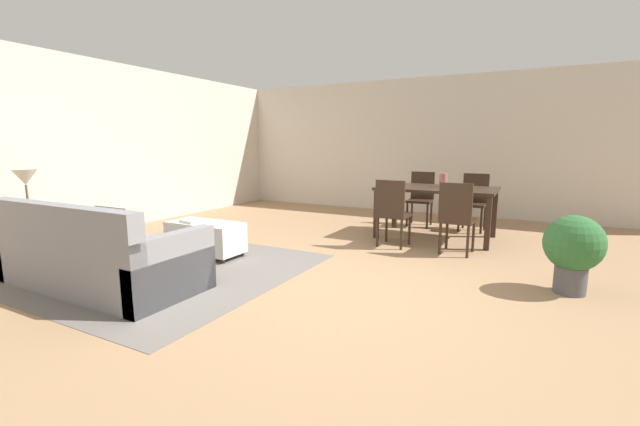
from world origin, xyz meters
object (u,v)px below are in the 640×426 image
at_px(table_lamp, 25,179).
at_px(book_on_ottoman, 192,221).
at_px(couch, 97,258).
at_px(ottoman_table, 205,237).
at_px(dining_chair_near_right, 457,214).
at_px(vase_centerpiece, 443,180).
at_px(dining_chair_near_left, 392,209).
at_px(dining_chair_far_right, 474,199).
at_px(side_table, 31,226).
at_px(potted_plant, 573,248).
at_px(dining_table, 437,193).
at_px(dining_chair_far_left, 421,195).

height_order(table_lamp, book_on_ottoman, table_lamp).
relative_size(couch, ottoman_table, 2.18).
xyz_separation_m(dining_chair_near_right, vase_centerpiece, (-0.37, 0.91, 0.34)).
relative_size(dining_chair_near_left, vase_centerpiece, 4.41).
bearing_deg(book_on_ottoman, dining_chair_far_right, 48.92).
height_order(table_lamp, dining_chair_far_right, table_lamp).
relative_size(couch, table_lamp, 3.99).
bearing_deg(side_table, table_lamp, -165.96).
relative_size(dining_chair_near_right, potted_plant, 1.24).
height_order(ottoman_table, potted_plant, potted_plant).
bearing_deg(table_lamp, side_table, 14.04).
height_order(couch, dining_table, couch).
xyz_separation_m(dining_chair_near_right, potted_plant, (1.21, -0.91, -0.08)).
bearing_deg(dining_chair_far_right, dining_chair_near_left, -115.66).
bearing_deg(dining_chair_far_left, dining_chair_near_left, -88.32).
xyz_separation_m(side_table, dining_chair_near_left, (3.40, 2.77, 0.06)).
relative_size(dining_chair_far_left, book_on_ottoman, 3.54).
distance_m(couch, dining_chair_near_right, 4.08).
relative_size(vase_centerpiece, book_on_ottoman, 0.80).
bearing_deg(dining_table, dining_chair_far_right, 63.52).
relative_size(dining_chair_near_right, book_on_ottoman, 3.54).
relative_size(dining_chair_near_left, dining_chair_near_right, 1.00).
xyz_separation_m(dining_chair_near_left, book_on_ottoman, (-2.06, -1.60, -0.08)).
height_order(side_table, book_on_ottoman, side_table).
bearing_deg(vase_centerpiece, dining_chair_near_right, -68.05).
xyz_separation_m(vase_centerpiece, book_on_ottoman, (-2.54, -2.51, -0.42)).
bearing_deg(dining_chair_far_left, dining_table, -62.94).
height_order(vase_centerpiece, potted_plant, vase_centerpiece).
xyz_separation_m(dining_chair_far_right, vase_centerpiece, (-0.35, -0.80, 0.34)).
height_order(dining_table, book_on_ottoman, dining_table).
relative_size(table_lamp, dining_chair_near_right, 0.57).
bearing_deg(side_table, dining_table, 43.70).
height_order(side_table, table_lamp, table_lamp).
relative_size(couch, dining_chair_far_right, 2.28).
bearing_deg(table_lamp, ottoman_table, 39.93).
xyz_separation_m(ottoman_table, dining_chair_near_left, (1.92, 1.53, 0.28)).
distance_m(dining_chair_near_left, potted_plant, 2.24).
height_order(couch, side_table, couch).
relative_size(side_table, table_lamp, 1.12).
distance_m(couch, ottoman_table, 1.35).
bearing_deg(couch, potted_plant, 25.55).
distance_m(table_lamp, vase_centerpiece, 5.34).
height_order(dining_chair_near_right, book_on_ottoman, dining_chair_near_right).
xyz_separation_m(ottoman_table, dining_chair_near_right, (2.76, 1.53, 0.28)).
distance_m(table_lamp, dining_chair_near_left, 4.41).
bearing_deg(dining_chair_near_left, couch, -125.50).
xyz_separation_m(side_table, vase_centerpiece, (3.87, 3.68, 0.40)).
height_order(dining_chair_near_left, dining_chair_far_right, same).
height_order(side_table, dining_chair_far_right, dining_chair_far_right).
bearing_deg(table_lamp, potted_plant, 18.80).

